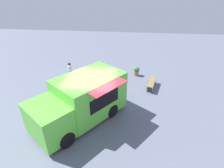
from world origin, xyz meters
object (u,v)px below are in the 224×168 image
at_px(person_customer, 70,69).
at_px(plaza_bench, 152,83).
at_px(planter_flowering_near, 136,71).
at_px(food_truck, 81,102).
at_px(trash_bin, 105,75).

height_order(person_customer, plaza_bench, person_customer).
bearing_deg(planter_flowering_near, person_customer, 92.00).
bearing_deg(person_customer, food_truck, -155.36).
bearing_deg(trash_bin, planter_flowering_near, -63.04).
height_order(plaza_bench, trash_bin, trash_bin).
height_order(person_customer, trash_bin, trash_bin).
relative_size(food_truck, plaza_bench, 3.06).
distance_m(person_customer, trash_bin, 3.24).
relative_size(food_truck, trash_bin, 5.19).
bearing_deg(plaza_bench, food_truck, 133.96).
relative_size(plaza_bench, trash_bin, 1.70).
height_order(food_truck, plaza_bench, food_truck).
xyz_separation_m(food_truck, plaza_bench, (3.81, -3.95, -0.74)).
distance_m(food_truck, plaza_bench, 5.53).
relative_size(person_customer, plaza_bench, 0.51).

